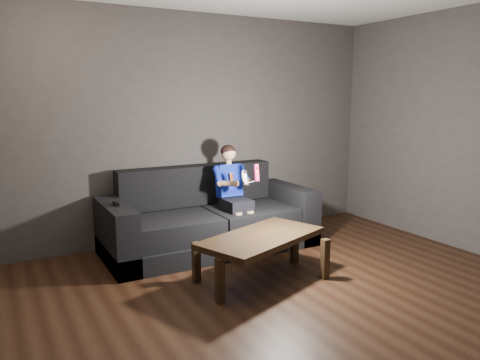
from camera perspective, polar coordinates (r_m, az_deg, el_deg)
floor at (r=3.91m, az=9.35°, el=-16.17°), size 5.00×5.00×0.00m
back_wall at (r=5.70m, az=-5.95°, el=6.32°), size 5.00×0.04×2.70m
sofa at (r=5.38m, az=-3.81°, el=-5.25°), size 2.37×1.03×0.92m
child at (r=5.33m, az=-0.89°, el=-0.63°), size 0.42×0.51×1.02m
wii_remote_red at (r=4.99m, az=2.02°, el=0.90°), size 0.05×0.07×0.18m
nunchuk_white at (r=4.93m, az=0.51°, el=0.41°), size 0.08×0.10×0.16m
wii_remote_black at (r=4.87m, az=-14.91°, el=-2.82°), size 0.05×0.16×0.03m
coffee_table at (r=4.43m, az=2.64°, el=-7.46°), size 1.37×1.01×0.45m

